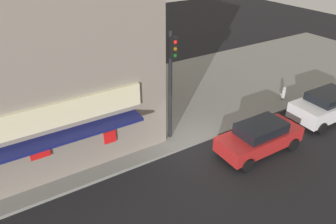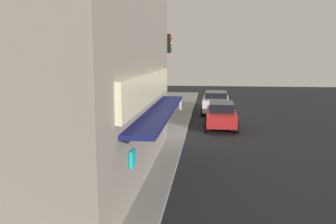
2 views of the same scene
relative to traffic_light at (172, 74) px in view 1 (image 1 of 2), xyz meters
The scene contains 8 objects.
ground_plane 3.89m from the traffic_light, 47.96° to the right, with size 64.60×64.60×0.00m, color black.
sidewalk 5.39m from the traffic_light, 76.22° to the left, with size 43.07×10.03×0.14m, color gray.
corner_building 7.61m from the traffic_light, 145.61° to the left, with size 11.68×9.77×8.68m.
traffic_light is the anchor object (origin of this frame).
fire_hydrant 8.76m from the traffic_light, ahead, with size 0.46×0.22×0.85m.
pedestrian 5.50m from the traffic_light, 168.85° to the left, with size 0.59×0.43×1.73m.
parked_car_white 9.44m from the traffic_light, 18.04° to the right, with size 4.39×2.17×1.64m.
parked_car_red 5.15m from the traffic_light, 44.35° to the right, with size 4.28×1.93×1.54m.
Camera 1 is at (-8.06, -10.12, 9.24)m, focal length 33.38 mm.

